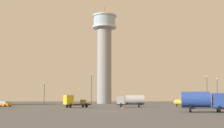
% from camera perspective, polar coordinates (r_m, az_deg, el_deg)
% --- Properties ---
extents(ground_plane, '(400.00, 400.00, 0.00)m').
position_cam_1_polar(ground_plane, '(45.80, -1.29, -9.31)').
color(ground_plane, '#545456').
extents(control_tower, '(10.32, 10.32, 41.91)m').
position_cam_1_polar(control_tower, '(124.21, -1.50, 2.38)').
color(control_tower, gray).
rests_on(control_tower, ground_plane).
extents(airplane_yellow, '(7.00, 7.86, 2.65)m').
position_cam_1_polar(airplane_yellow, '(77.88, 14.14, -7.20)').
color(airplane_yellow, gold).
rests_on(airplane_yellow, ground_plane).
extents(truck_fuel_tanker_blue, '(6.59, 4.49, 3.04)m').
position_cam_1_polar(truck_fuel_tanker_blue, '(45.29, 17.34, -6.87)').
color(truck_fuel_tanker_blue, '#38383D').
rests_on(truck_fuel_tanker_blue, ground_plane).
extents(truck_fuel_tanker_silver, '(6.82, 3.71, 2.87)m').
position_cam_1_polar(truck_fuel_tanker_silver, '(70.29, 3.75, -7.14)').
color(truck_fuel_tanker_silver, '#38383D').
rests_on(truck_fuel_tanker_silver, ground_plane).
extents(truck_flatbed_yellow, '(6.41, 4.52, 2.81)m').
position_cam_1_polar(truck_flatbed_yellow, '(66.58, -7.66, -7.34)').
color(truck_flatbed_yellow, '#38383D').
rests_on(truck_flatbed_yellow, ground_plane).
extents(car_orange, '(4.69, 3.64, 1.37)m').
position_cam_1_polar(car_orange, '(79.59, -20.53, -7.32)').
color(car_orange, orange).
rests_on(car_orange, ground_plane).
extents(light_post_west, '(0.44, 0.44, 8.92)m').
position_cam_1_polar(light_post_west, '(103.56, 19.97, -4.62)').
color(light_post_west, '#38383D').
rests_on(light_post_west, ground_plane).
extents(light_post_east, '(0.44, 0.44, 7.52)m').
position_cam_1_polar(light_post_east, '(99.19, -13.15, -5.20)').
color(light_post_east, '#38383D').
rests_on(light_post_east, ground_plane).
extents(light_post_north, '(0.44, 0.44, 9.31)m').
position_cam_1_polar(light_post_north, '(96.52, 18.16, -4.44)').
color(light_post_north, '#38383D').
rests_on(light_post_north, ground_plane).
extents(light_post_centre, '(0.44, 0.44, 9.97)m').
position_cam_1_polar(light_post_centre, '(91.68, -4.05, -4.43)').
color(light_post_centre, '#38383D').
rests_on(light_post_centre, ground_plane).
extents(traffic_cone_near_left, '(0.36, 0.36, 0.56)m').
position_cam_1_polar(traffic_cone_near_left, '(56.06, 2.06, -8.59)').
color(traffic_cone_near_left, black).
rests_on(traffic_cone_near_left, ground_plane).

